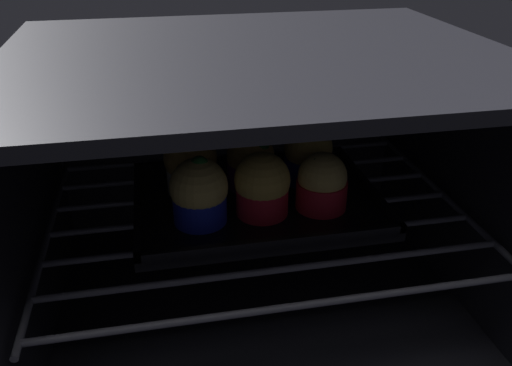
{
  "coord_description": "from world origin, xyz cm",
  "views": [
    {
      "loc": [
        -12.21,
        -37.89,
        50.3
      ],
      "look_at": [
        0.0,
        23.51,
        17.45
      ],
      "focal_mm": 37.17,
      "sensor_mm": 36.0,
      "label": 1
    }
  ],
  "objects": [
    {
      "name": "oven_cavity",
      "position": [
        0.0,
        26.25,
        17.0
      ],
      "size": [
        59.0,
        47.0,
        37.0
      ],
      "color": "black",
      "rests_on": "ground"
    },
    {
      "name": "oven_rack",
      "position": [
        0.0,
        22.0,
        13.6
      ],
      "size": [
        54.8,
        42.0,
        0.8
      ],
      "color": "#51515B",
      "rests_on": "oven_cavity"
    },
    {
      "name": "baking_tray",
      "position": [
        0.0,
        23.51,
        14.7
      ],
      "size": [
        32.29,
        24.19,
        2.2
      ],
      "color": "black",
      "rests_on": "oven_rack"
    },
    {
      "name": "muffin_row0_col0",
      "position": [
        -7.97,
        19.12,
        19.18
      ],
      "size": [
        7.2,
        7.2,
        8.82
      ],
      "color": "#1928B7",
      "rests_on": "baking_tray"
    },
    {
      "name": "muffin_row0_col1",
      "position": [
        -0.11,
        19.51,
        19.11
      ],
      "size": [
        7.11,
        7.11,
        8.3
      ],
      "color": "red",
      "rests_on": "baking_tray"
    },
    {
      "name": "muffin_row0_col2",
      "position": [
        7.83,
        19.49,
        18.69
      ],
      "size": [
        6.67,
        6.67,
        7.63
      ],
      "color": "red",
      "rests_on": "baking_tray"
    },
    {
      "name": "muffin_row1_col0",
      "position": [
        -8.28,
        27.47,
        19.17
      ],
      "size": [
        7.24,
        7.24,
        8.5
      ],
      "color": "silver",
      "rests_on": "baking_tray"
    },
    {
      "name": "muffin_row1_col1",
      "position": [
        0.41,
        27.29,
        18.78
      ],
      "size": [
        6.69,
        6.69,
        7.74
      ],
      "color": "#7A238C",
      "rests_on": "baking_tray"
    },
    {
      "name": "muffin_row1_col2",
      "position": [
        8.23,
        27.21,
        19.22
      ],
      "size": [
        6.8,
        6.8,
        8.45
      ],
      "color": "#1928B7",
      "rests_on": "baking_tray"
    }
  ]
}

